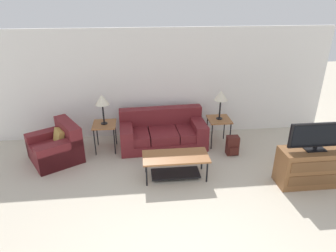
% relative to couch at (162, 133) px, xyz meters
% --- Properties ---
extents(wall_back, '(8.29, 0.06, 2.60)m').
position_rel_couch_xyz_m(wall_back, '(0.01, 0.64, 1.01)').
color(wall_back, white).
rests_on(wall_back, ground_plane).
extents(couch, '(2.00, 1.05, 0.82)m').
position_rel_couch_xyz_m(couch, '(0.00, 0.00, 0.00)').
color(couch, maroon).
rests_on(couch, ground_plane).
extents(armchair, '(1.30, 1.32, 0.80)m').
position_rel_couch_xyz_m(armchair, '(-2.30, -0.43, -0.00)').
color(armchair, maroon).
rests_on(armchair, ground_plane).
extents(coffee_table, '(1.26, 0.58, 0.47)m').
position_rel_couch_xyz_m(coffee_table, '(0.13, -1.38, 0.06)').
color(coffee_table, '#935B33').
rests_on(coffee_table, ground_plane).
extents(side_table_left, '(0.51, 0.55, 0.64)m').
position_rel_couch_xyz_m(side_table_left, '(-1.30, -0.10, 0.28)').
color(side_table_left, '#935B33').
rests_on(side_table_left, ground_plane).
extents(side_table_right, '(0.51, 0.55, 0.64)m').
position_rel_couch_xyz_m(side_table_right, '(1.31, -0.10, 0.28)').
color(side_table_right, '#935B33').
rests_on(side_table_right, ground_plane).
extents(table_lamp_left, '(0.31, 0.31, 0.68)m').
position_rel_couch_xyz_m(table_lamp_left, '(-1.30, -0.10, 0.90)').
color(table_lamp_left, black).
rests_on(table_lamp_left, side_table_left).
extents(table_lamp_right, '(0.31, 0.31, 0.68)m').
position_rel_couch_xyz_m(table_lamp_right, '(1.31, -0.10, 0.90)').
color(table_lamp_right, black).
rests_on(table_lamp_right, side_table_right).
extents(tv_console, '(1.20, 0.49, 0.72)m').
position_rel_couch_xyz_m(tv_console, '(2.59, -1.85, 0.07)').
color(tv_console, brown).
rests_on(tv_console, ground_plane).
extents(television, '(1.05, 0.20, 0.53)m').
position_rel_couch_xyz_m(television, '(2.59, -1.85, 0.71)').
color(television, black).
rests_on(television, tv_console).
extents(backpack, '(0.26, 0.27, 0.43)m').
position_rel_couch_xyz_m(backpack, '(1.50, -0.62, -0.08)').
color(backpack, '#4C1E19').
rests_on(backpack, ground_plane).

